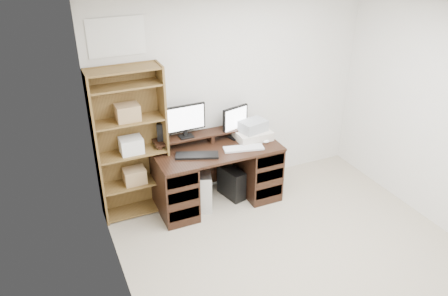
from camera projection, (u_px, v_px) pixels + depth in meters
room at (333, 168)px, 3.75m from camera, size 3.54×4.04×2.54m
desk at (217, 174)px, 5.34m from camera, size 1.50×0.70×0.75m
riser_shelf at (210, 134)px, 5.30m from camera, size 1.40×0.22×0.12m
monitor_wide at (185, 119)px, 5.07m from camera, size 0.50×0.13×0.40m
monitor_small at (235, 121)px, 5.33m from camera, size 0.36×0.17×0.40m
speaker at (161, 132)px, 5.04m from camera, size 0.11×0.11×0.21m
keyboard_black at (197, 155)px, 4.98m from camera, size 0.52×0.33×0.03m
keyboard_white at (244, 148)px, 5.14m from camera, size 0.49×0.24×0.02m
mouse at (266, 141)px, 5.29m from camera, size 0.09×0.07×0.03m
printer at (253, 135)px, 5.36m from camera, size 0.43×0.32×0.11m
basket at (253, 126)px, 5.31m from camera, size 0.36×0.29×0.13m
tower_silver at (202, 187)px, 5.35m from camera, size 0.36×0.53×0.49m
tower_black at (231, 183)px, 5.53m from camera, size 0.25×0.42×0.39m
bookshelf at (131, 143)px, 4.92m from camera, size 0.80×0.30×1.80m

